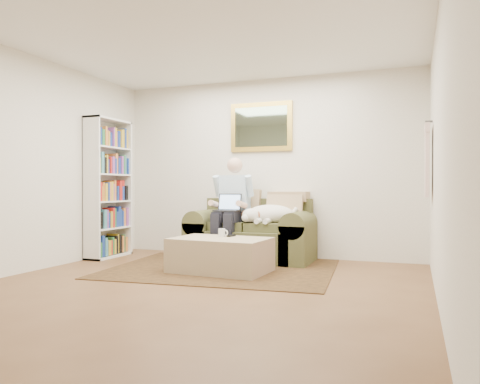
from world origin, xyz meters
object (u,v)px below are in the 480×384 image
Objects in this scene: laptop at (228,206)px; ottoman at (220,255)px; sofa at (251,239)px; bookshelf at (108,188)px; coffee_mug at (222,233)px; seated_man at (230,209)px; sleeping_dog at (271,214)px.

ottoman is at bearing -74.57° from laptop.
sofa is 2.20m from bookshelf.
sofa is 5.15× the size of laptop.
laptop is 1.82m from bookshelf.
bookshelf is (-1.97, 0.44, 0.54)m from coffee_mug.
bookshelf is at bearing -171.09° from seated_man.
sleeping_dog is 0.62× the size of ottoman.
coffee_mug is (-0.38, -0.79, -0.19)m from sleeping_dog.
sofa is 0.90m from coffee_mug.
bookshelf reaches higher than ottoman.
sofa is at bearing 31.45° from seated_man.
ottoman is 11.22× the size of coffee_mug.
seated_man is at bearing 8.91° from bookshelf.
sofa is 1.19× the size of seated_man.
coffee_mug is (0.18, -0.72, -0.26)m from seated_man.
sofa reaches higher than sleeping_dog.
bookshelf is at bearing -171.52° from sleeping_dog.
seated_man reaches higher than laptop.
coffee_mug is at bearing -12.70° from bookshelf.
sleeping_dog is 0.90m from coffee_mug.
bookshelf reaches higher than laptop.
ottoman is (0.22, -0.79, -0.55)m from laptop.
laptop is 0.58m from sleeping_dog.
sleeping_dog is 2.40m from bookshelf.
sleeping_dog is at bearing 64.45° from coffee_mug.
sofa reaches higher than coffee_mug.
sofa is 1.01m from ottoman.
bookshelf is (-1.79, -0.28, 0.29)m from seated_man.
seated_man is 0.57m from sleeping_dog.
seated_man is 0.71× the size of bookshelf.
sofa is at bearing 87.88° from ottoman.
sofa is 17.00× the size of coffee_mug.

